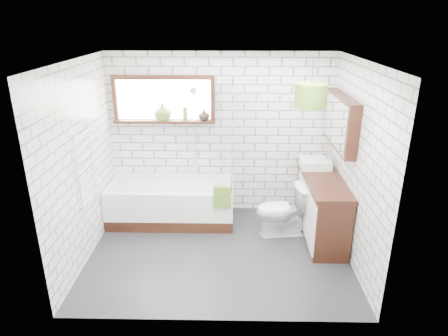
{
  "coord_description": "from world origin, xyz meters",
  "views": [
    {
      "loc": [
        0.16,
        -4.62,
        2.98
      ],
      "look_at": [
        0.07,
        0.25,
        1.11
      ],
      "focal_mm": 32.0,
      "sensor_mm": 36.0,
      "label": 1
    }
  ],
  "objects_px": {
    "vanity": "(321,206)",
    "pendant": "(311,95)",
    "bathtub": "(172,202)",
    "toilet": "(283,210)",
    "basin": "(315,163)"
  },
  "relations": [
    {
      "from": "bathtub",
      "to": "basin",
      "type": "xyz_separation_m",
      "value": [
        2.14,
        -0.0,
        0.65
      ]
    },
    {
      "from": "basin",
      "to": "toilet",
      "type": "distance_m",
      "value": 0.85
    },
    {
      "from": "bathtub",
      "to": "toilet",
      "type": "bearing_deg",
      "value": -13.7
    },
    {
      "from": "pendant",
      "to": "basin",
      "type": "bearing_deg",
      "value": 69.7
    },
    {
      "from": "bathtub",
      "to": "toilet",
      "type": "xyz_separation_m",
      "value": [
        1.65,
        -0.4,
        0.08
      ]
    },
    {
      "from": "vanity",
      "to": "toilet",
      "type": "relative_size",
      "value": 2.05
    },
    {
      "from": "bathtub",
      "to": "toilet",
      "type": "height_order",
      "value": "toilet"
    },
    {
      "from": "basin",
      "to": "pendant",
      "type": "bearing_deg",
      "value": -110.3
    },
    {
      "from": "bathtub",
      "to": "toilet",
      "type": "distance_m",
      "value": 1.7
    },
    {
      "from": "basin",
      "to": "toilet",
      "type": "relative_size",
      "value": 0.56
    },
    {
      "from": "bathtub",
      "to": "vanity",
      "type": "bearing_deg",
      "value": -9.62
    },
    {
      "from": "vanity",
      "to": "pendant",
      "type": "xyz_separation_m",
      "value": [
        -0.36,
        -0.45,
        1.66
      ]
    },
    {
      "from": "vanity",
      "to": "toilet",
      "type": "xyz_separation_m",
      "value": [
        -0.55,
        -0.03,
        -0.07
      ]
    },
    {
      "from": "vanity",
      "to": "pendant",
      "type": "height_order",
      "value": "pendant"
    },
    {
      "from": "bathtub",
      "to": "pendant",
      "type": "relative_size",
      "value": 4.97
    }
  ]
}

